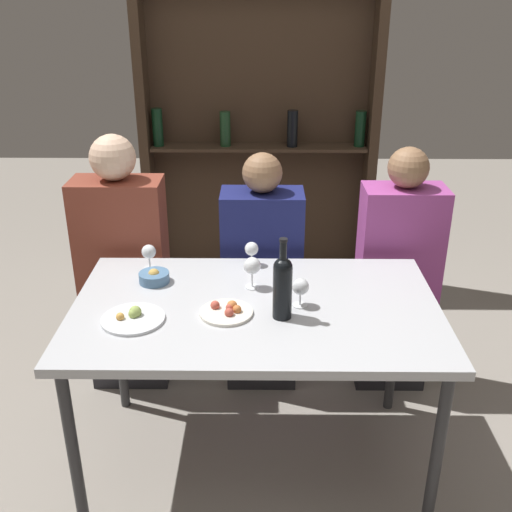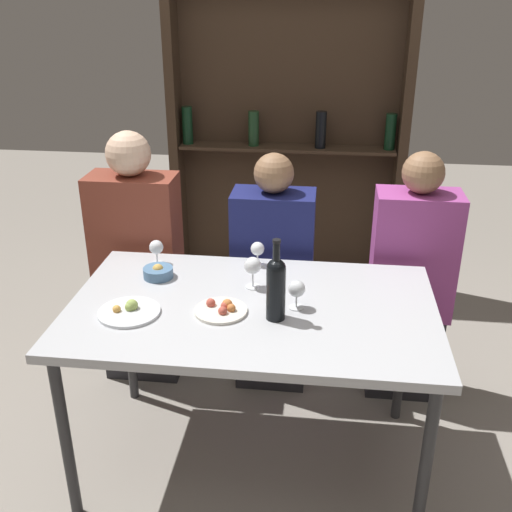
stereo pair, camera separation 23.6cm
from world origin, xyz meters
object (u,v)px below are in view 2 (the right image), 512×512
at_px(food_plate_0, 129,311).
at_px(seated_person_right, 410,287).
at_px(wine_glass_2, 156,248).
at_px(seated_person_left, 138,267).
at_px(wine_glass_1, 297,289).
at_px(wine_glass_3, 253,266).
at_px(snack_bowl, 158,272).
at_px(food_plate_1, 222,309).
at_px(seated_person_center, 272,282).
at_px(wine_glass_0, 258,250).
at_px(wine_bottle, 276,286).

distance_m(food_plate_0, seated_person_right, 1.36).
height_order(wine_glass_2, seated_person_left, seated_person_left).
distance_m(wine_glass_1, seated_person_right, 0.84).
xyz_separation_m(wine_glass_3, snack_bowl, (-0.41, 0.04, -0.07)).
bearing_deg(food_plate_1, wine_glass_1, 13.90).
bearing_deg(wine_glass_1, food_plate_1, -166.10).
relative_size(seated_person_left, seated_person_center, 1.07).
bearing_deg(seated_person_right, snack_bowl, -159.45).
xyz_separation_m(food_plate_1, seated_person_right, (0.79, 0.67, -0.20)).
bearing_deg(food_plate_0, snack_bowl, 84.75).
height_order(food_plate_1, snack_bowl, snack_bowl).
xyz_separation_m(wine_glass_0, snack_bowl, (-0.40, -0.17, -0.05)).
relative_size(wine_glass_1, seated_person_left, 0.09).
bearing_deg(wine_glass_3, wine_bottle, -64.18).
bearing_deg(wine_glass_0, wine_glass_3, -88.43).
height_order(wine_glass_2, snack_bowl, wine_glass_2).
distance_m(food_plate_1, seated_person_right, 1.06).
relative_size(wine_glass_1, food_plate_0, 0.49).
bearing_deg(seated_person_center, seated_person_right, 0.00).
bearing_deg(food_plate_0, wine_glass_3, 31.52).
xyz_separation_m(wine_bottle, snack_bowl, (-0.52, 0.28, -0.11)).
xyz_separation_m(wine_glass_3, seated_person_center, (0.04, 0.46, -0.30)).
distance_m(wine_glass_1, food_plate_1, 0.29).
height_order(wine_bottle, seated_person_left, seated_person_left).
bearing_deg(food_plate_0, wine_glass_2, 91.69).
height_order(wine_bottle, wine_glass_3, wine_bottle).
xyz_separation_m(wine_bottle, seated_person_right, (0.59, 0.70, -0.33)).
relative_size(wine_glass_0, seated_person_center, 0.09).
bearing_deg(food_plate_1, wine_bottle, -5.75).
height_order(wine_glass_2, seated_person_right, seated_person_right).
bearing_deg(seated_person_left, seated_person_right, -0.00).
relative_size(wine_glass_2, food_plate_0, 0.47).
relative_size(wine_glass_0, wine_glass_3, 0.81).
relative_size(wine_glass_0, wine_glass_1, 0.94).
relative_size(wine_glass_0, seated_person_right, 0.09).
bearing_deg(food_plate_0, seated_person_center, 56.72).
xyz_separation_m(wine_glass_2, seated_person_center, (0.49, 0.28, -0.28)).
distance_m(wine_glass_3, seated_person_left, 0.82).
height_order(wine_glass_3, seated_person_right, seated_person_right).
relative_size(wine_bottle, seated_person_center, 0.26).
bearing_deg(wine_glass_1, seated_person_right, 49.66).
bearing_deg(wine_glass_0, food_plate_0, -131.71).
xyz_separation_m(wine_glass_1, seated_person_center, (-0.15, 0.61, -0.28)).
distance_m(seated_person_center, seated_person_right, 0.66).
bearing_deg(wine_glass_1, wine_glass_0, 117.96).
bearing_deg(seated_person_right, wine_glass_3, -146.85).
relative_size(food_plate_0, seated_person_right, 0.19).
bearing_deg(seated_person_right, seated_person_left, 180.00).
relative_size(food_plate_0, snack_bowl, 1.87).
bearing_deg(wine_glass_0, seated_person_center, 79.32).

